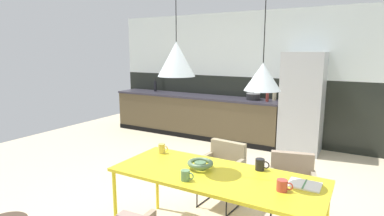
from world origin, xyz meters
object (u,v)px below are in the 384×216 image
(armchair_by_stool, at_px, (223,164))
(cooking_pot, at_px, (253,96))
(mug_dark_espresso, at_px, (282,185))
(pendant_lamp_over_table_far, at_px, (263,77))
(armchair_corner_seat, at_px, (292,180))
(pendant_lamp_over_table_near, at_px, (176,59))
(bottle_vinegar_dark, at_px, (155,86))
(bottle_spice_small, at_px, (275,94))
(open_book, at_px, (304,185))
(dining_table, at_px, (216,179))
(mug_wide_latte, at_px, (260,165))
(bottle_wine_green, at_px, (267,96))
(fruit_bowl, at_px, (200,164))
(mug_glass_clear, at_px, (162,149))
(refrigerator_column, at_px, (302,103))
(mug_white_ceramic, at_px, (186,175))

(armchair_by_stool, xyz_separation_m, cooking_pot, (-0.52, 2.60, 0.46))
(mug_dark_espresso, relative_size, pendant_lamp_over_table_far, 0.12)
(cooking_pot, distance_m, pendant_lamp_over_table_far, 3.68)
(armchair_corner_seat, relative_size, pendant_lamp_over_table_near, 0.78)
(cooking_pot, relative_size, bottle_vinegar_dark, 0.90)
(bottle_spice_small, bearing_deg, armchair_by_stool, -87.09)
(open_book, bearing_deg, dining_table, -168.79)
(mug_wide_latte, distance_m, bottle_wine_green, 3.20)
(armchair_by_stool, relative_size, mug_wide_latte, 5.68)
(fruit_bowl, xyz_separation_m, open_book, (0.93, 0.10, -0.04))
(mug_glass_clear, bearing_deg, bottle_vinegar_dark, 127.44)
(refrigerator_column, relative_size, mug_wide_latte, 13.67)
(fruit_bowl, relative_size, mug_dark_espresso, 1.90)
(mug_wide_latte, relative_size, cooking_pot, 0.49)
(armchair_by_stool, bearing_deg, pendant_lamp_over_table_near, 90.11)
(mug_white_ceramic, relative_size, mug_wide_latte, 0.92)
(armchair_by_stool, relative_size, mug_dark_espresso, 5.81)
(open_book, height_order, mug_glass_clear, mug_glass_clear)
(dining_table, relative_size, bottle_wine_green, 7.00)
(mug_dark_espresso, distance_m, pendant_lamp_over_table_near, 1.40)
(mug_glass_clear, distance_m, bottle_spice_small, 3.39)
(pendant_lamp_over_table_far, bearing_deg, armchair_corner_seat, 80.99)
(armchair_by_stool, bearing_deg, cooking_pot, -73.50)
(open_book, bearing_deg, pendant_lamp_over_table_far, -164.66)
(fruit_bowl, distance_m, mug_glass_clear, 0.61)
(open_book, bearing_deg, mug_white_ceramic, -155.88)
(dining_table, distance_m, pendant_lamp_over_table_near, 1.14)
(bottle_spice_small, xyz_separation_m, pendant_lamp_over_table_far, (0.83, -3.56, 0.63))
(armchair_by_stool, height_order, pendant_lamp_over_table_near, pendant_lamp_over_table_near)
(mug_white_ceramic, bearing_deg, mug_wide_latte, 48.68)
(mug_wide_latte, distance_m, pendant_lamp_over_table_far, 0.88)
(pendant_lamp_over_table_near, bearing_deg, armchair_by_stool, 84.90)
(mug_white_ceramic, distance_m, cooking_pot, 3.77)
(bottle_spice_small, bearing_deg, bottle_vinegar_dark, -178.80)
(armchair_by_stool, distance_m, pendant_lamp_over_table_near, 1.56)
(bottle_vinegar_dark, distance_m, pendant_lamp_over_table_far, 5.11)
(armchair_by_stool, height_order, bottle_wine_green, bottle_wine_green)
(open_book, height_order, mug_dark_espresso, mug_dark_espresso)
(mug_glass_clear, relative_size, cooking_pot, 0.43)
(dining_table, relative_size, mug_dark_espresso, 14.62)
(mug_dark_espresso, distance_m, mug_wide_latte, 0.45)
(open_book, height_order, pendant_lamp_over_table_near, pendant_lamp_over_table_near)
(armchair_by_stool, relative_size, cooking_pot, 2.75)
(dining_table, relative_size, bottle_vinegar_dark, 6.27)
(armchair_corner_seat, xyz_separation_m, bottle_wine_green, (-1.03, 2.53, 0.52))
(armchair_by_stool, xyz_separation_m, pendant_lamp_over_table_near, (-0.08, -0.90, 1.28))
(mug_wide_latte, bearing_deg, dining_table, -137.80)
(cooking_pot, bearing_deg, pendant_lamp_over_table_near, -82.84)
(fruit_bowl, relative_size, bottle_spice_small, 0.80)
(armchair_by_stool, height_order, open_book, open_book)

